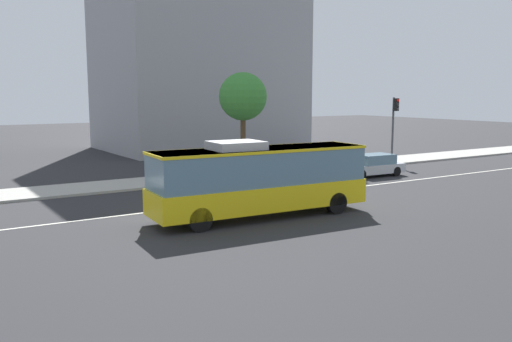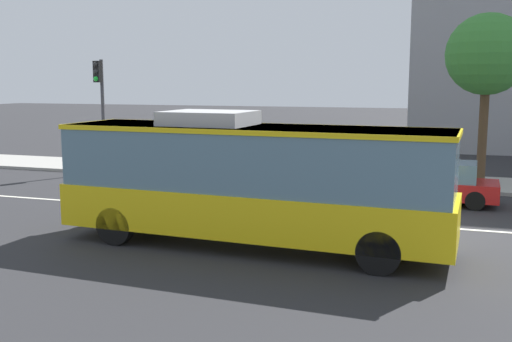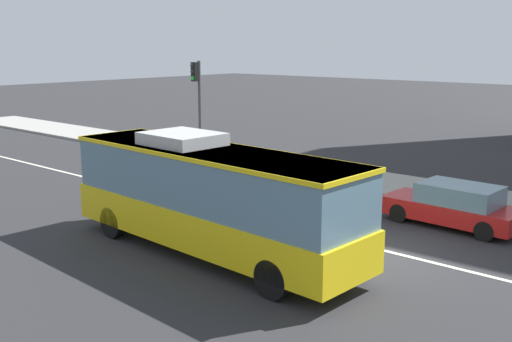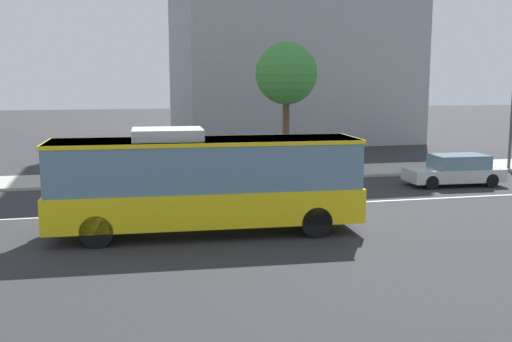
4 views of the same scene
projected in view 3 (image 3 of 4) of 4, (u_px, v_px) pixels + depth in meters
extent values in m
plane|color=#28282B|center=(384.00, 251.00, 17.77)|extent=(160.00, 160.00, 0.00)
cube|color=#9E9B93|center=(481.00, 199.00, 23.43)|extent=(80.00, 3.75, 0.14)
cube|color=silver|center=(384.00, 251.00, 17.77)|extent=(76.00, 0.16, 0.01)
cube|color=yellow|center=(211.00, 222.00, 17.31)|extent=(10.11, 2.99, 1.10)
cube|color=slate|center=(210.00, 177.00, 17.04)|extent=(9.91, 2.91, 1.58)
cube|color=yellow|center=(210.00, 152.00, 16.89)|extent=(10.01, 2.96, 0.12)
cube|color=#B2B2B2|center=(182.00, 139.00, 17.65)|extent=(2.29, 1.91, 0.36)
cylinder|color=black|center=(328.00, 256.00, 15.90)|extent=(1.01, 0.35, 1.00)
cylinder|color=black|center=(273.00, 279.00, 14.34)|extent=(1.01, 0.35, 1.00)
cylinder|color=black|center=(168.00, 209.00, 20.48)|extent=(1.01, 0.35, 1.00)
cylinder|color=black|center=(113.00, 222.00, 18.92)|extent=(1.01, 0.35, 1.00)
cube|color=#B21919|center=(451.00, 211.00, 20.14)|extent=(4.57, 1.99, 0.60)
cube|color=slate|center=(460.00, 194.00, 19.85)|extent=(2.59, 1.76, 0.64)
cylinder|color=black|center=(399.00, 213.00, 20.62)|extent=(0.65, 0.25, 0.64)
cylinder|color=black|center=(422.00, 204.00, 21.76)|extent=(0.65, 0.25, 0.64)
cylinder|color=black|center=(485.00, 231.00, 18.61)|extent=(0.65, 0.25, 0.64)
cylinder|color=black|center=(505.00, 220.00, 19.75)|extent=(0.65, 0.25, 0.64)
cylinder|color=#47474C|center=(200.00, 112.00, 30.90)|extent=(0.16, 0.16, 5.20)
cube|color=black|center=(195.00, 72.00, 30.29)|extent=(0.34, 0.30, 0.96)
sphere|color=#2D2D2D|center=(192.00, 65.00, 30.12)|extent=(0.22, 0.22, 0.22)
sphere|color=#2D2D2D|center=(193.00, 72.00, 30.18)|extent=(0.22, 0.22, 0.22)
sphere|color=#1ED838|center=(193.00, 78.00, 30.25)|extent=(0.22, 0.22, 0.22)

